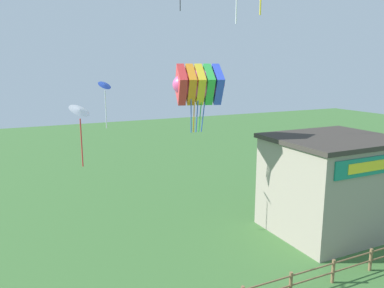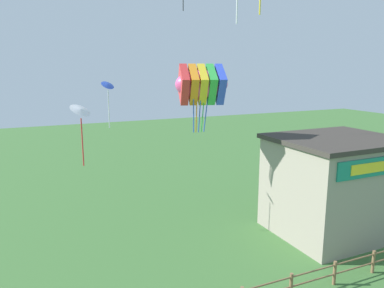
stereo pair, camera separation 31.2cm
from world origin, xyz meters
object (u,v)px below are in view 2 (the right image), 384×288
Objects in this scene: seaside_building at (334,185)px; kite_blue_delta at (108,89)px; kite_rainbow_parafoil at (202,84)px; kite_white_delta at (81,113)px.

seaside_building is 13.32m from kite_blue_delta.
kite_white_delta is at bearing -152.57° from kite_rainbow_parafoil.
kite_blue_delta is (-4.57, 1.90, -0.22)m from kite_rainbow_parafoil.
kite_blue_delta is (-11.06, 5.29, 5.22)m from seaside_building.
kite_blue_delta is at bearing 157.43° from kite_rainbow_parafoil.
seaside_building is 14.02m from kite_white_delta.
kite_blue_delta is 5.86m from kite_white_delta.
seaside_building is 9.11m from kite_rainbow_parafoil.
kite_rainbow_parafoil is 4.96m from kite_blue_delta.
kite_blue_delta reaches higher than kite_white_delta.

